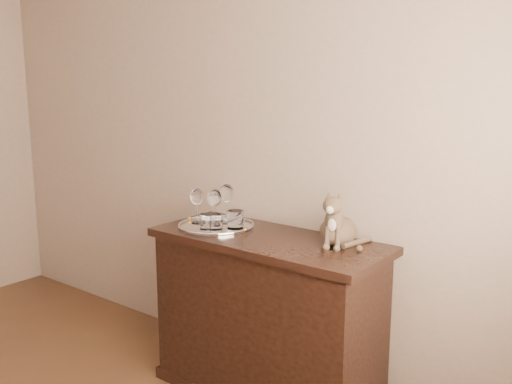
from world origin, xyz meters
TOP-DOWN VIEW (x-y plane):
  - wall_back at (0.00, 2.25)m, footprint 4.00×0.10m
  - sideboard at (0.60, 1.94)m, footprint 1.20×0.50m
  - tray at (0.27, 1.93)m, footprint 0.40×0.40m
  - wine_glass_a at (0.20, 1.98)m, footprint 0.06×0.06m
  - wine_glass_b at (0.27, 2.01)m, footprint 0.08×0.08m
  - wine_glass_c at (0.15, 1.91)m, footprint 0.07×0.07m
  - wine_glass_d at (0.24, 1.96)m, footprint 0.07×0.07m
  - tumbler_a at (0.32, 1.87)m, footprint 0.07×0.07m
  - tumbler_b at (0.28, 1.85)m, footprint 0.07×0.07m
  - tumbler_c at (0.39, 1.95)m, footprint 0.08×0.08m
  - cat at (0.94, 2.04)m, footprint 0.31×0.30m

SIDE VIEW (x-z plane):
  - sideboard at x=0.60m, z-range 0.00..0.85m
  - tray at x=0.27m, z-range 0.85..0.86m
  - tumbler_b at x=0.28m, z-range 0.86..0.94m
  - tumbler_a at x=0.32m, z-range 0.86..0.94m
  - tumbler_c at x=0.39m, z-range 0.86..0.95m
  - wine_glass_a at x=0.20m, z-range 0.86..1.03m
  - wine_glass_c at x=0.15m, z-range 0.86..1.04m
  - wine_glass_d at x=0.24m, z-range 0.86..1.04m
  - wine_glass_b at x=0.27m, z-range 0.86..1.07m
  - cat at x=0.94m, z-range 0.85..1.12m
  - wall_back at x=0.00m, z-range 0.00..2.70m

